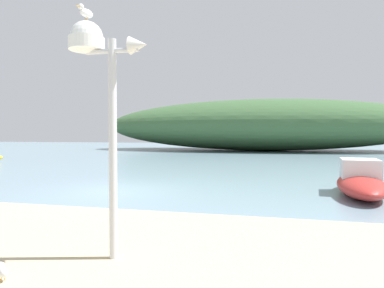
{
  "coord_description": "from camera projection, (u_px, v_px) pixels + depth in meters",
  "views": [
    {
      "loc": [
        5.18,
        -10.98,
        2.03
      ],
      "look_at": [
        1.18,
        5.88,
        1.5
      ],
      "focal_mm": 31.45,
      "sensor_mm": 36.0,
      "label": 1
    }
  ],
  "objects": [
    {
      "name": "ground_plane",
      "position": [
        122.0,
        191.0,
        11.94
      ],
      "size": [
        120.0,
        120.0,
        0.0
      ],
      "primitive_type": "plane",
      "color": "#7A99A8"
    },
    {
      "name": "distant_hill",
      "position": [
        261.0,
        125.0,
        40.7
      ],
      "size": [
        39.14,
        13.85,
        6.16
      ],
      "primitive_type": "ellipsoid",
      "color": "#3D6038",
      "rests_on": "ground"
    },
    {
      "name": "mast_structure",
      "position": [
        96.0,
        62.0,
        4.91
      ],
      "size": [
        1.2,
        0.52,
        3.48
      ],
      "color": "silver",
      "rests_on": "beach_sand"
    },
    {
      "name": "seagull_on_radar",
      "position": [
        86.0,
        12.0,
        4.91
      ],
      "size": [
        0.17,
        0.31,
        0.22
      ],
      "color": "orange",
      "rests_on": "mast_structure"
    },
    {
      "name": "motorboat_centre_water",
      "position": [
        361.0,
        182.0,
        11.07
      ],
      "size": [
        1.92,
        4.33,
        1.17
      ],
      "color": "#B72D28",
      "rests_on": "ground"
    },
    {
      "name": "seagull_by_mast",
      "position": [
        2.0,
        271.0,
        4.18
      ],
      "size": [
        0.28,
        0.2,
        0.21
      ],
      "color": "orange",
      "rests_on": "beach_sand"
    }
  ]
}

